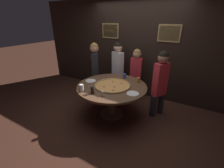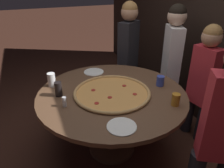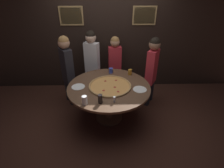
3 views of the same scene
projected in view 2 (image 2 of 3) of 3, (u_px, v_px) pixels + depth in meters
The scene contains 14 objects.
ground_plane at pixel (112, 148), 2.55m from camera, with size 24.00×24.00×0.00m, color #422319.
dining_table at pixel (112, 104), 2.28m from camera, with size 1.51×1.51×0.74m.
giant_pizza at pixel (112, 92), 2.19m from camera, with size 0.77×0.77×0.03m.
drink_cup_far_right at pixel (58, 89), 2.13m from camera, with size 0.07×0.07×0.15m, color black.
drink_cup_beside_pizza at pixel (160, 81), 2.33m from camera, with size 0.08×0.08×0.11m, color #384CB7.
drink_cup_centre_back at pixel (52, 80), 2.31m from camera, with size 0.08×0.08×0.15m, color white.
drink_cup_near_right at pixel (176, 100), 1.98m from camera, with size 0.07×0.07×0.11m, color #BC7A23.
white_plate_left_side at pixel (94, 72), 2.66m from camera, with size 0.24×0.24×0.01m, color white.
white_plate_near_front at pixel (122, 126), 1.72m from camera, with size 0.24×0.24×0.01m, color white.
condiment_shaker at pixel (64, 102), 1.96m from camera, with size 0.04×0.04×0.10m.
diner_far_left at pixel (203, 79), 2.41m from camera, with size 0.36×0.21×1.37m.
diner_side_left at pixel (224, 122), 1.61m from camera, with size 0.31×0.38×1.48m.
diner_far_right at pixel (128, 50), 3.06m from camera, with size 0.33×0.39×1.51m.
diner_centre_back at pixel (172, 58), 2.79m from camera, with size 0.40×0.27×1.51m.
Camera 2 is at (1.79, -0.72, 1.82)m, focal length 35.00 mm.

